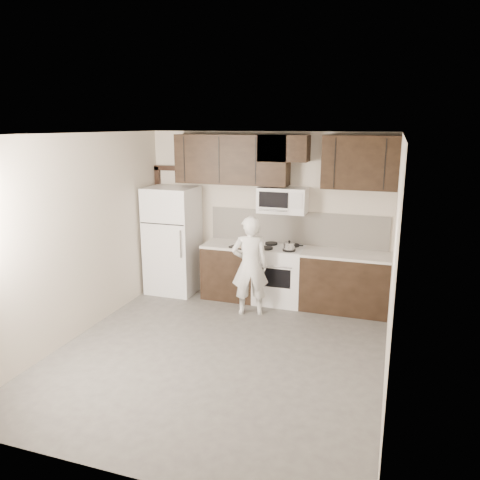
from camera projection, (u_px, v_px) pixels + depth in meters
The scene contains 14 objects.
floor at pixel (219, 352), 5.91m from camera, with size 4.50×4.50×0.00m, color #4C4A47.
back_wall at pixel (267, 216), 7.66m from camera, with size 4.00×4.00×0.00m, color beige.
ceiling at pixel (217, 134), 5.27m from camera, with size 4.50×4.50×0.00m, color white.
counter_run at pixel (298, 277), 7.41m from camera, with size 2.95×0.64×0.91m.
stove at pixel (279, 275), 7.50m from camera, with size 0.76×0.66×0.94m.
backsplash at pixel (297, 228), 7.54m from camera, with size 2.90×0.02×0.54m, color silver.
upper_cabinets at pixel (278, 159), 7.22m from camera, with size 3.48×0.35×0.78m.
microwave at pixel (283, 200), 7.32m from camera, with size 0.76×0.42×0.40m.
refrigerator at pixel (173, 240), 7.91m from camera, with size 0.80×0.76×1.80m.
door_trim at pixel (161, 215), 8.24m from camera, with size 0.50×0.08×2.12m.
saucepan at pixel (289, 247), 7.18m from camera, with size 0.30×0.17×0.17m.
baking_tray at pixel (246, 247), 7.38m from camera, with size 0.45×0.33×0.02m, color black.
pizza at pixel (246, 246), 7.37m from camera, with size 0.30×0.30×0.02m, color #CEB58A.
person at pixel (250, 266), 6.95m from camera, with size 0.55×0.36×1.52m, color white.
Camera 1 is at (1.95, -5.04, 2.80)m, focal length 35.00 mm.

